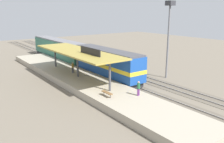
# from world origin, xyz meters

# --- Properties ---
(ground_plane) EXTENTS (120.00, 120.00, 0.00)m
(ground_plane) POSITION_xyz_m (2.00, 0.00, 0.00)
(ground_plane) COLOR #706656
(track_near) EXTENTS (3.20, 110.00, 0.16)m
(track_near) POSITION_xyz_m (0.00, 0.00, 0.03)
(track_near) COLOR #5F5649
(track_near) RESTS_ON ground
(track_far) EXTENTS (3.20, 110.00, 0.16)m
(track_far) POSITION_xyz_m (4.60, 0.00, 0.03)
(track_far) COLOR #5F5649
(track_far) RESTS_ON ground
(platform) EXTENTS (6.00, 44.00, 0.90)m
(platform) POSITION_xyz_m (-4.60, 0.00, 0.45)
(platform) COLOR #A89E89
(platform) RESTS_ON ground
(station_canopy) EXTENTS (5.20, 18.00, 4.70)m
(station_canopy) POSITION_xyz_m (-4.60, -0.09, 4.53)
(station_canopy) COLOR #47474C
(station_canopy) RESTS_ON platform
(platform_bench) EXTENTS (0.44, 1.70, 0.50)m
(platform_bench) POSITION_xyz_m (-6.00, -9.41, 1.34)
(platform_bench) COLOR #333338
(platform_bench) RESTS_ON platform
(locomotive) EXTENTS (2.93, 14.43, 4.44)m
(locomotive) POSITION_xyz_m (0.00, -0.86, 2.41)
(locomotive) COLOR #28282D
(locomotive) RESTS_ON track_near
(passenger_carriage_single) EXTENTS (2.90, 20.00, 4.24)m
(passenger_carriage_single) POSITION_xyz_m (0.00, 17.14, 2.31)
(passenger_carriage_single) COLOR #28282D
(passenger_carriage_single) RESTS_ON track_near
(light_mast) EXTENTS (1.10, 1.10, 11.70)m
(light_mast) POSITION_xyz_m (7.80, -5.99, 8.40)
(light_mast) COLOR slate
(light_mast) RESTS_ON ground
(person_waiting) EXTENTS (0.34, 0.34, 1.71)m
(person_waiting) POSITION_xyz_m (-2.96, -11.27, 1.85)
(person_waiting) COLOR #663375
(person_waiting) RESTS_ON platform
(person_walking) EXTENTS (0.34, 0.34, 1.71)m
(person_walking) POSITION_xyz_m (-4.23, 2.32, 1.85)
(person_walking) COLOR #4C4C51
(person_walking) RESTS_ON platform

